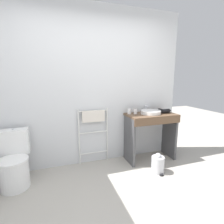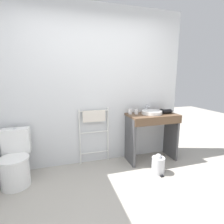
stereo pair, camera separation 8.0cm
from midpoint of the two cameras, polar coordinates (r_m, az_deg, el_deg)
The scene contains 10 objects.
wall_back at distance 3.00m, azimuth -5.36°, elevation 8.04°, with size 3.20×0.12×2.63m, color silver.
toilet at distance 2.85m, azimuth -28.26°, elevation -14.34°, with size 0.39×0.53×0.76m.
towel_radiator at distance 2.99m, azimuth -5.08°, elevation -3.73°, with size 0.52×0.06×0.96m.
vanity_counter at distance 3.20m, azimuth 13.63°, elevation -5.68°, with size 0.86×0.47×0.85m.
sink_basin at distance 3.15m, azimuth 13.59°, elevation -0.06°, with size 0.36×0.36×0.06m.
faucet at distance 3.28m, azimuth 12.12°, elevation 1.39°, with size 0.02×0.10×0.13m.
cup_near_wall at distance 3.07m, azimuth 6.72°, elevation 0.17°, with size 0.07×0.07×0.09m.
cup_near_edge at distance 3.09m, azimuth 8.70°, elevation 0.11°, with size 0.07×0.07×0.08m.
hair_dryer at distance 3.28m, azimuth 18.13°, elevation 0.27°, with size 0.21×0.18×0.07m.
trash_bin at distance 2.95m, azimuth 15.62°, elevation -16.25°, with size 0.20×0.23×0.32m.
Camera 2 is at (-0.57, -1.35, 1.48)m, focal length 28.00 mm.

